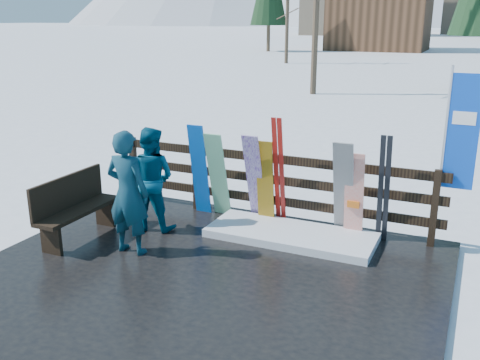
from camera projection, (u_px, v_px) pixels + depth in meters
The scene contains 16 objects.
ground at pixel (203, 280), 6.98m from camera, with size 700.00×700.00×0.00m, color white.
deck at pixel (203, 277), 6.96m from camera, with size 6.00×5.00×0.08m, color black.
fence at pixel (266, 181), 8.68m from camera, with size 5.60×0.10×1.15m.
snow_patch at pixel (291, 235), 8.07m from camera, with size 2.51×1.00×0.12m, color white.
bench at pixel (74, 206), 7.97m from camera, with size 0.41×1.50×0.97m.
snowboard_0 at pixel (199, 170), 8.89m from camera, with size 0.28×0.03×1.58m, color blue.
snowboard_1 at pixel (218, 175), 8.77m from camera, with size 0.31×0.03×1.49m, color silver.
snowboard_2 at pixel (265, 183), 8.45m from camera, with size 0.27×0.03×1.40m, color #FFB00E.
snowboard_3 at pixel (255, 179), 8.51m from camera, with size 0.27×0.03×1.55m, color white.
snowboard_4 at pixel (343, 190), 7.94m from camera, with size 0.30×0.03×1.55m, color black.
snowboard_5 at pixel (354, 196), 7.90m from camera, with size 0.28×0.03×1.36m, color silver.
ski_pair_a at pixel (279, 172), 8.38m from camera, with size 0.16×0.35×1.78m.
ski_pair_b at pixel (384, 189), 7.76m from camera, with size 0.17×0.21×1.63m.
rental_flag at pixel (458, 139), 7.34m from camera, with size 0.45×0.04×2.60m.
person_front at pixel (128, 193), 7.39m from camera, with size 0.64×0.42×1.77m, color #12515B.
person_back at pixel (151, 179), 8.28m from camera, with size 0.79×0.62×1.63m, color navy.
Camera 1 is at (3.04, -5.54, 3.27)m, focal length 40.00 mm.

